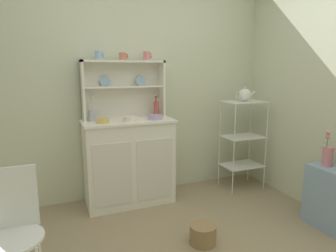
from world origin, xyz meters
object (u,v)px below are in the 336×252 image
object	(u,v)px
bakers_rack	(243,134)
wire_chair	(12,225)
floor_basket	(203,234)
side_shelf_blue	(335,199)
bowl_mixing_large	(103,121)
jam_bottle	(156,108)
utensil_jar	(93,115)
hutch_shelf_unit	(123,84)
cup_sky_0	(99,55)
flower_vase	(328,154)
hutch_cabinet	(129,161)
porcelain_teapot	(245,95)

from	to	relation	value
bakers_rack	wire_chair	world-z (taller)	bakers_rack
bakers_rack	floor_basket	distance (m)	1.46
side_shelf_blue	bowl_mixing_large	size ratio (longest dim) A/B	4.42
wire_chair	jam_bottle	distance (m)	1.87
bakers_rack	bowl_mixing_large	size ratio (longest dim) A/B	8.35
wire_chair	utensil_jar	world-z (taller)	utensil_jar
bakers_rack	side_shelf_blue	world-z (taller)	bakers_rack
wire_chair	bowl_mixing_large	bearing A→B (deg)	64.77
bowl_mixing_large	jam_bottle	size ratio (longest dim) A/B	0.55
hutch_shelf_unit	cup_sky_0	size ratio (longest dim) A/B	9.69
flower_vase	side_shelf_blue	bearing A→B (deg)	-89.31
floor_basket	bowl_mixing_large	xyz separation A→B (m)	(-0.63, 0.92, 0.85)
bakers_rack	floor_basket	xyz separation A→B (m)	(-1.01, -0.88, -0.58)
hutch_cabinet	floor_basket	xyz separation A→B (m)	(0.36, -1.00, -0.38)
hutch_shelf_unit	hutch_cabinet	bearing A→B (deg)	-90.00
flower_vase	hutch_cabinet	bearing A→B (deg)	144.47
floor_basket	flower_vase	bearing A→B (deg)	-5.64
jam_bottle	flower_vase	bearing A→B (deg)	-44.64
side_shelf_blue	cup_sky_0	world-z (taller)	cup_sky_0
wire_chair	flower_vase	size ratio (longest dim) A/B	2.57
utensil_jar	porcelain_teapot	xyz separation A→B (m)	(1.71, -0.20, 0.17)
jam_bottle	flower_vase	world-z (taller)	jam_bottle
side_shelf_blue	floor_basket	xyz separation A→B (m)	(-1.21, 0.24, -0.20)
hutch_shelf_unit	floor_basket	bearing A→B (deg)	-72.88
bowl_mixing_large	side_shelf_blue	bearing A→B (deg)	-32.35
floor_basket	bakers_rack	bearing A→B (deg)	41.07
floor_basket	jam_bottle	world-z (taller)	jam_bottle
bowl_mixing_large	hutch_cabinet	bearing A→B (deg)	15.02
cup_sky_0	utensil_jar	distance (m)	0.61
side_shelf_blue	wire_chair	bearing A→B (deg)	177.12
hutch_shelf_unit	floor_basket	world-z (taller)	hutch_shelf_unit
jam_bottle	porcelain_teapot	world-z (taller)	porcelain_teapot
hutch_shelf_unit	porcelain_teapot	world-z (taller)	hutch_shelf_unit
cup_sky_0	porcelain_teapot	xyz separation A→B (m)	(1.62, -0.24, -0.43)
hutch_cabinet	floor_basket	bearing A→B (deg)	-70.31
side_shelf_blue	cup_sky_0	distance (m)	2.61
porcelain_teapot	hutch_cabinet	bearing A→B (deg)	175.05
floor_basket	utensil_jar	distance (m)	1.56
hutch_shelf_unit	jam_bottle	world-z (taller)	hutch_shelf_unit
hutch_cabinet	side_shelf_blue	size ratio (longest dim) A/B	1.67
hutch_cabinet	flower_vase	size ratio (longest dim) A/B	2.84
hutch_cabinet	hutch_shelf_unit	xyz separation A→B (m)	(0.00, 0.16, 0.80)
utensil_jar	wire_chair	bearing A→B (deg)	-119.17
side_shelf_blue	jam_bottle	world-z (taller)	jam_bottle
hutch_cabinet	jam_bottle	size ratio (longest dim) A/B	4.10
cup_sky_0	jam_bottle	world-z (taller)	cup_sky_0
side_shelf_blue	flower_vase	size ratio (longest dim) A/B	1.70
wire_chair	bowl_mixing_large	distance (m)	1.34
bakers_rack	floor_basket	size ratio (longest dim) A/B	4.81
bakers_rack	side_shelf_blue	xyz separation A→B (m)	(0.20, -1.12, -0.38)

